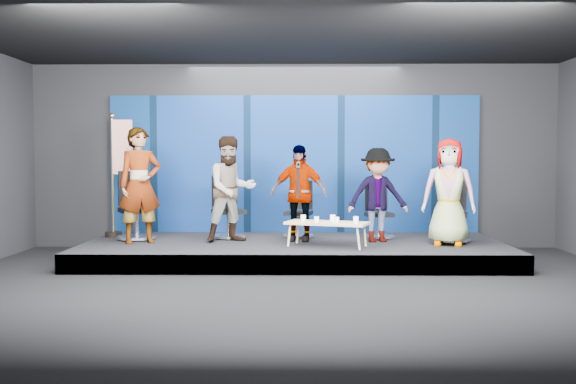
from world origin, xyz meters
The scene contains 21 objects.
ground centered at (0.00, 0.00, 0.00)m, with size 10.00×10.00×0.00m, color black.
room_walls centered at (0.00, 0.00, 2.43)m, with size 10.02×8.02×3.51m.
riser centered at (0.00, 2.50, 0.15)m, with size 7.00×3.00×0.30m, color black.
backdrop centered at (0.00, 3.95, 1.60)m, with size 7.00×0.08×2.60m, color #06244C.
chair_a centered at (-2.75, 2.78, 0.69)m, with size 0.90×0.90×1.19m.
panelist_a centered at (-2.55, 2.31, 1.26)m, with size 0.70×0.46×1.93m, color black.
chair_b centered at (-1.17, 2.99, 0.66)m, with size 0.82×0.82×1.10m.
panelist_b centered at (-1.06, 2.50, 1.19)m, with size 0.87×0.68×1.78m, color black.
chair_c centered at (0.09, 3.13, 0.63)m, with size 0.67×0.67×1.01m.
panelist_c centered at (0.08, 2.63, 1.12)m, with size 0.96×0.40×1.64m, color black.
chair_d centered at (1.49, 3.01, 0.62)m, with size 0.62×0.62×0.98m.
panelist_d centered at (1.42, 2.52, 1.09)m, with size 1.02×0.59×1.58m, color black.
chair_e centered at (2.69, 2.56, 0.65)m, with size 0.74×0.74×1.07m.
panelist_e centered at (2.51, 2.09, 1.17)m, with size 0.85×0.55×1.73m, color black.
coffee_table centered at (0.53, 1.91, 0.67)m, with size 1.40×0.95×0.40m.
mug_a centered at (0.16, 2.05, 0.75)m, with size 0.08×0.08×0.10m, color white.
mug_b centered at (0.36, 1.84, 0.74)m, with size 0.08×0.08×0.09m, color white.
mug_c centered at (0.63, 2.02, 0.75)m, with size 0.09×0.09×0.10m, color white.
mug_d centered at (0.68, 1.78, 0.74)m, with size 0.07×0.07×0.09m, color white.
mug_e centered at (0.98, 1.77, 0.75)m, with size 0.08×0.08×0.10m, color white.
flag_stand centered at (-3.13, 3.14, 1.47)m, with size 0.51×0.29×2.22m.
Camera 1 is at (0.05, -8.28, 1.71)m, focal length 40.00 mm.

